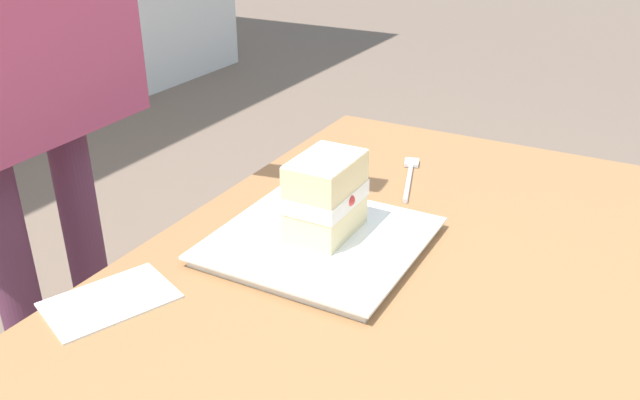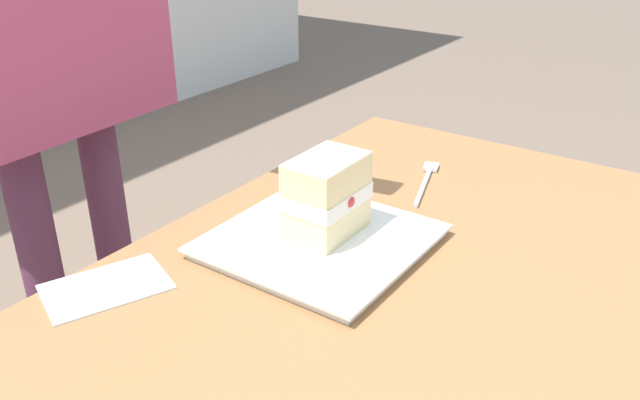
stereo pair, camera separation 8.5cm
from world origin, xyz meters
name	(u,v)px [view 1 (the left image)]	position (x,y,z in m)	size (l,w,h in m)	color
dessert_plate	(320,241)	(-0.18, -0.18, 0.69)	(0.26, 0.26, 0.02)	white
cake_slice	(326,196)	(-0.19, -0.18, 0.75)	(0.11, 0.08, 0.11)	beige
dessert_fork	(409,176)	(-0.45, -0.16, 0.69)	(0.17, 0.07, 0.01)	silver
paper_napkin	(110,300)	(0.05, -0.33, 0.69)	(0.17, 0.14, 0.00)	silver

